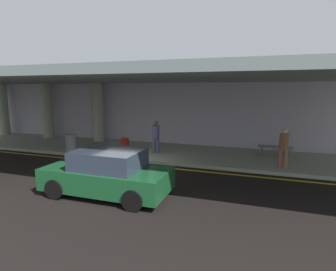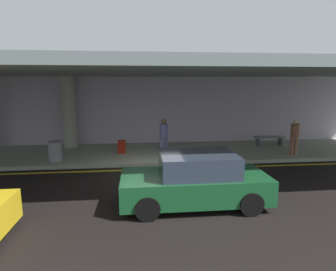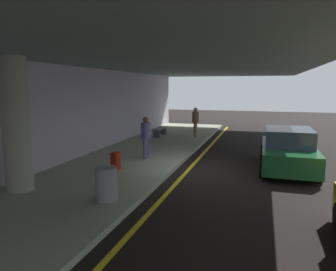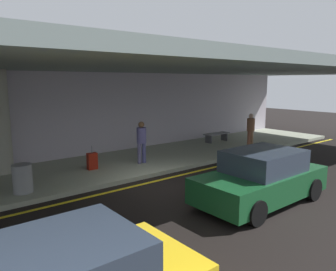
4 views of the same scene
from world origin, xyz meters
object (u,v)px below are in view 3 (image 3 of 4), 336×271
Objects in this scene: car_dark_green at (288,150)px; trash_bin_steel at (106,184)px; bench_metal at (160,130)px; support_column_center at (16,125)px; person_waiting_for_ride at (146,135)px; suitcase_upright_primary at (116,161)px; traveler_with_luggage at (195,120)px.

trash_bin_steel is (-5.13, 4.66, -0.14)m from car_dark_green.
bench_metal is at bearing 10.87° from trash_bin_steel.
car_dark_green reaches higher than trash_bin_steel.
support_column_center is 0.89× the size of car_dark_green.
support_column_center is 5.16m from person_waiting_for_ride.
support_column_center is 10.63m from bench_metal.
person_waiting_for_ride is 1.87× the size of suitcase_upright_primary.
support_column_center is 3.03m from trash_bin_steel.
car_dark_green is 4.82× the size of trash_bin_steel.
traveler_with_luggage is (10.70, -2.73, -0.86)m from support_column_center.
car_dark_green is 8.60m from bench_metal.
car_dark_green is 7.27m from traveler_with_luggage.
support_column_center is at bearing 89.22° from trash_bin_steel.
trash_bin_steel is at bearing -108.64° from person_waiting_for_ride.
traveler_with_luggage is at bearing -137.66° from car_dark_green.
suitcase_upright_primary is at bearing -128.01° from person_waiting_for_ride.
trash_bin_steel is at bearing -39.30° from car_dark_green.
suitcase_upright_primary is at bearing -30.57° from support_column_center.
suitcase_upright_primary is at bearing 21.51° from trash_bin_steel.
person_waiting_for_ride is at bearing -25.55° from suitcase_upright_primary.
bench_metal is (-0.19, 2.07, -0.61)m from traveler_with_luggage.
support_column_center is 2.17× the size of traveler_with_luggage.
suitcase_upright_primary is at bearing -173.12° from bench_metal.
car_dark_green is 6.22m from suitcase_upright_primary.
bench_metal is at bearing -3.61° from support_column_center.
traveler_with_luggage reaches higher than car_dark_green.
support_column_center is 9.02m from car_dark_green.
traveler_with_luggage is 2.17m from bench_metal.
support_column_center is at bearing 176.39° from bench_metal.
traveler_with_luggage is at bearing 55.73° from person_waiting_for_ride.
traveler_with_luggage is 1.98× the size of trash_bin_steel.
person_waiting_for_ride is 4.81m from trash_bin_steel.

